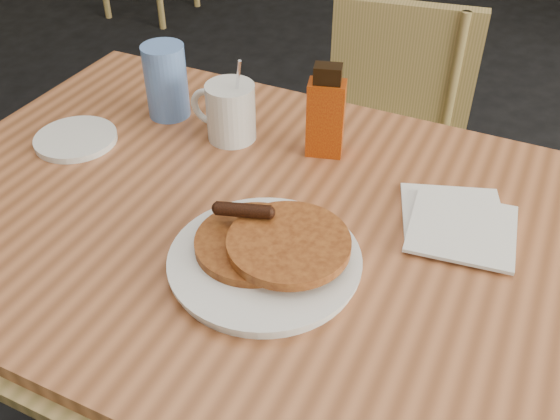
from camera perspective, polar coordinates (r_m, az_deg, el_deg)
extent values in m
cube|color=#A5613A|center=(1.00, -1.31, -1.44)|extent=(1.21, 0.81, 0.04)
cube|color=#9B7F49|center=(1.01, -1.30, -2.09)|extent=(1.25, 0.85, 0.02)
cube|color=#9B7F49|center=(1.67, 8.47, 2.41)|extent=(0.43, 0.43, 0.04)
cube|color=#9B7F49|center=(1.70, 11.01, 11.57)|extent=(0.38, 0.10, 0.41)
cylinder|color=#9B7F49|center=(1.73, 1.48, -4.61)|extent=(0.04, 0.04, 0.38)
cylinder|color=#9B7F49|center=(1.89, 13.67, -1.44)|extent=(0.04, 0.04, 0.38)
cylinder|color=silver|center=(0.90, -1.40, -4.77)|extent=(0.27, 0.27, 0.02)
cylinder|color=silver|center=(0.89, -1.41, -4.44)|extent=(0.28, 0.28, 0.01)
cylinder|color=#9C5420|center=(0.91, -2.38, -3.00)|extent=(0.17, 0.17, 0.01)
cylinder|color=#9C5420|center=(0.88, 0.81, -3.05)|extent=(0.18, 0.18, 0.01)
cylinder|color=black|center=(0.91, -3.37, -0.02)|extent=(0.08, 0.05, 0.02)
cylinder|color=silver|center=(1.16, -4.51, 8.91)|extent=(0.09, 0.09, 0.11)
torus|color=silver|center=(1.18, -6.56, 9.36)|extent=(0.07, 0.01, 0.07)
cylinder|color=black|center=(1.14, -4.62, 10.89)|extent=(0.08, 0.08, 0.01)
cylinder|color=silver|center=(1.14, -4.02, 10.44)|extent=(0.05, 0.04, 0.16)
cube|color=maroon|center=(1.11, 4.19, 8.32)|extent=(0.07, 0.06, 0.14)
cube|color=black|center=(1.07, 4.40, 12.30)|extent=(0.05, 0.04, 0.03)
cube|color=silver|center=(1.02, 15.55, -0.61)|extent=(0.20, 0.20, 0.01)
cube|color=silver|center=(0.99, 16.33, -1.63)|extent=(0.18, 0.18, 0.01)
cylinder|color=#547CC6|center=(1.24, -10.37, 11.51)|extent=(0.10, 0.10, 0.14)
cylinder|color=silver|center=(1.23, -18.17, 6.20)|extent=(0.19, 0.19, 0.01)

